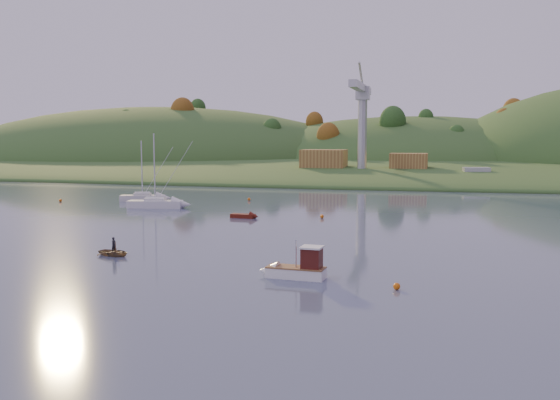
% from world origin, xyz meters
% --- Properties ---
extents(ground, '(500.00, 500.00, 0.00)m').
position_xyz_m(ground, '(0.00, 0.00, 0.00)').
color(ground, '#3C4B62').
rests_on(ground, ground).
extents(far_shore, '(620.00, 220.00, 1.50)m').
position_xyz_m(far_shore, '(0.00, 230.00, 0.00)').
color(far_shore, '#2F4D1E').
rests_on(far_shore, ground).
extents(shore_slope, '(640.00, 150.00, 7.00)m').
position_xyz_m(shore_slope, '(0.00, 165.00, 0.00)').
color(shore_slope, '#2F4D1E').
rests_on(shore_slope, ground).
extents(hill_left_far, '(120.00, 100.00, 32.00)m').
position_xyz_m(hill_left_far, '(-160.00, 215.00, 0.00)').
color(hill_left_far, '#2F4D1E').
rests_on(hill_left_far, ground).
extents(hill_left, '(170.00, 140.00, 44.00)m').
position_xyz_m(hill_left, '(-90.00, 200.00, 0.00)').
color(hill_left, '#2F4D1E').
rests_on(hill_left, ground).
extents(hill_center, '(140.00, 120.00, 36.00)m').
position_xyz_m(hill_center, '(10.00, 210.00, 0.00)').
color(hill_center, '#2F4D1E').
rests_on(hill_center, ground).
extents(hillside_trees, '(280.00, 50.00, 32.00)m').
position_xyz_m(hillside_trees, '(0.00, 185.00, 0.00)').
color(hillside_trees, '#20481A').
rests_on(hillside_trees, ground).
extents(wharf, '(42.00, 16.00, 2.40)m').
position_xyz_m(wharf, '(5.00, 122.00, 1.20)').
color(wharf, slate).
rests_on(wharf, ground).
extents(shed_west, '(11.00, 8.00, 4.80)m').
position_xyz_m(shed_west, '(-8.00, 123.00, 4.80)').
color(shed_west, brown).
rests_on(shed_west, wharf).
extents(shed_east, '(9.00, 7.00, 4.00)m').
position_xyz_m(shed_east, '(13.00, 124.00, 4.40)').
color(shed_east, brown).
rests_on(shed_east, wharf).
extents(dock_crane, '(3.20, 28.00, 20.30)m').
position_xyz_m(dock_crane, '(2.00, 118.39, 17.17)').
color(dock_crane, '#B7B7BC').
rests_on(dock_crane, wharf).
extents(fishing_boat, '(5.30, 1.97, 3.32)m').
position_xyz_m(fishing_boat, '(10.03, 13.12, 0.73)').
color(fishing_boat, white).
rests_on(fishing_boat, ground).
extents(sailboat_near, '(7.44, 3.92, 9.89)m').
position_xyz_m(sailboat_near, '(-26.73, 60.98, 0.66)').
color(sailboat_near, silver).
rests_on(sailboat_near, ground).
extents(sailboat_far, '(8.31, 3.97, 11.08)m').
position_xyz_m(sailboat_far, '(-20.42, 52.66, 0.72)').
color(sailboat_far, white).
rests_on(sailboat_far, ground).
extents(canoe, '(3.51, 2.84, 0.64)m').
position_xyz_m(canoe, '(-7.46, 17.57, 0.32)').
color(canoe, olive).
rests_on(canoe, ground).
extents(paddler, '(0.45, 0.59, 1.43)m').
position_xyz_m(paddler, '(-7.46, 17.57, 0.72)').
color(paddler, black).
rests_on(paddler, ground).
extents(red_tender, '(3.80, 1.50, 1.27)m').
position_xyz_m(red_tender, '(-3.50, 45.06, 0.26)').
color(red_tender, '#54160C').
rests_on(red_tender, ground).
extents(work_vessel, '(14.28, 7.02, 3.52)m').
position_xyz_m(work_vessel, '(28.55, 116.62, 1.25)').
color(work_vessel, slate).
rests_on(work_vessel, ground).
extents(buoy_0, '(0.50, 0.50, 0.50)m').
position_xyz_m(buoy_0, '(18.03, 11.33, 0.25)').
color(buoy_0, orange).
rests_on(buoy_0, ground).
extents(buoy_1, '(0.50, 0.50, 0.50)m').
position_xyz_m(buoy_1, '(5.89, 47.34, 0.25)').
color(buoy_1, orange).
rests_on(buoy_1, ground).
extents(buoy_2, '(0.50, 0.50, 0.50)m').
position_xyz_m(buoy_2, '(-39.07, 56.43, 0.25)').
color(buoy_2, orange).
rests_on(buoy_2, ground).
extents(buoy_3, '(0.50, 0.50, 0.50)m').
position_xyz_m(buoy_3, '(-9.91, 65.95, 0.25)').
color(buoy_3, orange).
rests_on(buoy_3, ground).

